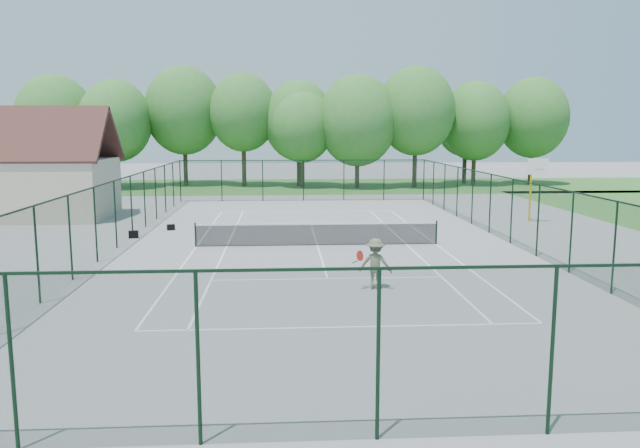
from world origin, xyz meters
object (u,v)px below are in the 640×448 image
(basketball_goal, at_px, (535,177))
(tennis_player, at_px, (375,264))
(sports_bag_a, at_px, (134,234))
(tennis_net, at_px, (317,233))

(basketball_goal, distance_m, tennis_player, 18.40)
(tennis_player, bearing_deg, sports_bag_a, 134.83)
(sports_bag_a, relative_size, tennis_player, 0.25)
(basketball_goal, bearing_deg, tennis_net, -152.66)
(sports_bag_a, xyz_separation_m, tennis_player, (10.33, -10.39, 0.67))
(tennis_net, bearing_deg, basketball_goal, 27.34)
(tennis_net, bearing_deg, tennis_player, -79.31)
(basketball_goal, xyz_separation_m, tennis_player, (-11.26, -14.46, -1.72))
(basketball_goal, height_order, tennis_player, basketball_goal)
(tennis_net, relative_size, tennis_player, 6.14)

